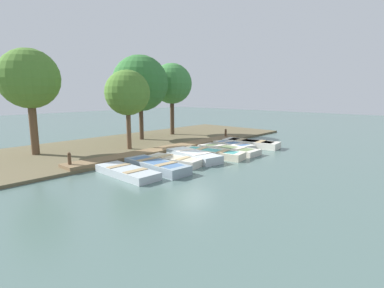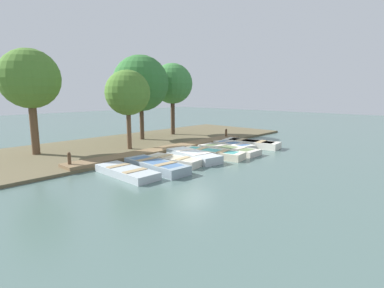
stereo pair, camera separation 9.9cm
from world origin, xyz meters
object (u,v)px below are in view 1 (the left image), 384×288
at_px(rowboat_0, 127,172).
at_px(rowboat_5, 228,150).
at_px(mooring_post_far, 226,134).
at_px(rowboat_7, 251,143).
at_px(park_tree_center, 140,83).
at_px(park_tree_far_left, 29,79).
at_px(rowboat_4, 212,153).
at_px(rowboat_2, 174,161).
at_px(park_tree_left, 127,93).
at_px(mooring_post_near, 70,161).
at_px(rowboat_3, 193,156).
at_px(park_tree_right, 172,84).
at_px(rowboat_6, 233,145).
at_px(rowboat_1, 157,166).

height_order(rowboat_0, rowboat_5, rowboat_5).
bearing_deg(mooring_post_far, rowboat_7, -20.95).
xyz_separation_m(mooring_post_far, park_tree_center, (-4.09, -4.29, 3.56)).
bearing_deg(park_tree_far_left, rowboat_4, 42.41).
distance_m(rowboat_2, rowboat_4, 2.57).
bearing_deg(rowboat_2, park_tree_left, 163.20).
relative_size(park_tree_left, park_tree_center, 0.79).
distance_m(rowboat_5, mooring_post_near, 8.42).
bearing_deg(rowboat_2, rowboat_3, 81.63).
xyz_separation_m(mooring_post_near, park_tree_left, (-1.75, 4.41, 2.92)).
xyz_separation_m(mooring_post_near, park_tree_right, (-4.37, 10.38, 3.60)).
bearing_deg(mooring_post_far, rowboat_4, -61.09).
height_order(rowboat_0, mooring_post_far, mooring_post_far).
bearing_deg(rowboat_6, rowboat_3, -73.19).
relative_size(mooring_post_near, mooring_post_far, 1.00).
relative_size(rowboat_0, rowboat_5, 0.87).
relative_size(rowboat_4, park_tree_right, 0.65).
relative_size(rowboat_1, rowboat_6, 1.18).
height_order(rowboat_0, park_tree_center, park_tree_center).
bearing_deg(rowboat_5, mooring_post_near, -110.31).
distance_m(rowboat_0, park_tree_right, 12.08).
distance_m(rowboat_0, rowboat_4, 5.21).
height_order(mooring_post_near, mooring_post_far, same).
bearing_deg(rowboat_1, park_tree_center, 148.32).
bearing_deg(rowboat_2, park_tree_center, 144.08).
xyz_separation_m(rowboat_0, rowboat_7, (0.22, 9.19, 0.05)).
distance_m(park_tree_far_left, park_tree_center, 7.03).
bearing_deg(mooring_post_far, park_tree_center, -133.63).
relative_size(rowboat_4, park_tree_far_left, 0.65).
relative_size(rowboat_2, rowboat_4, 0.78).
height_order(rowboat_5, park_tree_left, park_tree_left).
height_order(rowboat_4, park_tree_right, park_tree_right).
bearing_deg(rowboat_6, park_tree_far_left, -112.41).
bearing_deg(rowboat_5, rowboat_0, -93.49).
relative_size(park_tree_far_left, park_tree_left, 1.21).
bearing_deg(rowboat_0, rowboat_4, 87.63).
bearing_deg(rowboat_6, rowboat_2, -74.08).
xyz_separation_m(rowboat_4, park_tree_far_left, (-6.89, -6.30, 3.83)).
bearing_deg(park_tree_right, rowboat_3, -36.72).
distance_m(rowboat_3, rowboat_6, 4.04).
bearing_deg(mooring_post_far, rowboat_0, -76.35).
relative_size(rowboat_2, park_tree_center, 0.48).
relative_size(rowboat_7, park_tree_far_left, 0.65).
bearing_deg(park_tree_left, park_tree_far_left, -118.96).
bearing_deg(park_tree_right, rowboat_4, -29.02).
height_order(mooring_post_far, park_tree_left, park_tree_left).
bearing_deg(rowboat_6, rowboat_0, -75.70).
relative_size(rowboat_1, mooring_post_near, 4.08).
height_order(rowboat_4, mooring_post_near, mooring_post_near).
height_order(rowboat_5, rowboat_7, rowboat_7).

